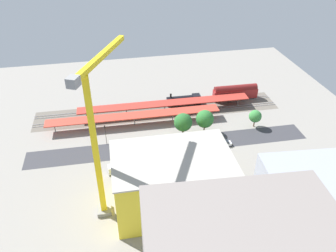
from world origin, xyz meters
The scene contains 22 objects.
ground_plane centered at (0.00, 0.00, 0.00)m, with size 148.42×148.42×0.00m, color gray.
rail_bed centered at (0.00, -19.64, 0.00)m, with size 92.76×13.77×0.01m, color #665E54.
street_asphalt centered at (0.00, 3.21, 0.00)m, with size 92.76×9.00×0.01m, color #38383D.
track_rails centered at (0.00, -19.64, 0.18)m, with size 92.75×8.96×0.12m.
platform_canopy_near centered at (10.09, -11.82, 3.72)m, with size 61.87×5.95×3.92m.
platform_canopy_far centered at (-2.25, -18.30, 3.69)m, with size 65.20×5.99×3.89m.
locomotive centered at (-11.36, -22.52, 1.84)m, with size 14.74×3.04×5.11m.
passenger_coach centered at (-31.99, -22.52, 3.29)m, with size 18.13×3.43×6.26m.
parked_car_0 centered at (-17.35, 6.84, 0.81)m, with size 4.76×1.97×1.84m.
parked_car_1 centered at (-9.98, 7.01, 0.75)m, with size 4.24×1.75×1.68m.
parked_car_2 centered at (-2.37, 5.98, 0.79)m, with size 4.61×1.86×1.78m.
parked_car_3 centered at (5.72, 6.56, 0.76)m, with size 4.46×2.11×1.71m.
parked_car_4 centered at (12.51, 6.94, 0.76)m, with size 4.63×1.89×1.70m.
construction_building centered at (4.86, 28.68, 7.70)m, with size 29.13×18.82×15.40m, color yellow.
construction_roof_slab centered at (4.86, 28.68, 15.60)m, with size 29.73×19.42×0.40m, color #ADA89E.
tower_crane centered at (21.85, 26.49, 23.81)m, with size 12.90×24.70×40.54m.
box_truck_0 centered at (16.33, 13.36, 1.76)m, with size 8.67×2.87×3.63m.
box_truck_1 centered at (-6.39, 14.38, 1.74)m, with size 10.16×2.87×3.56m.
street_tree_0 centered at (-5.18, -1.05, 5.69)m, with size 6.21×6.21×8.81m.
street_tree_1 centered at (-31.55, -2.03, 4.27)m, with size 4.43×4.43×6.50m.
street_tree_2 centered at (-13.13, -2.32, 5.25)m, with size 6.20×6.20×8.36m.
traffic_light centered at (20.65, -1.59, 4.82)m, with size 0.50×0.36×7.35m.
Camera 1 is at (18.59, 92.08, 67.65)m, focal length 36.54 mm.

